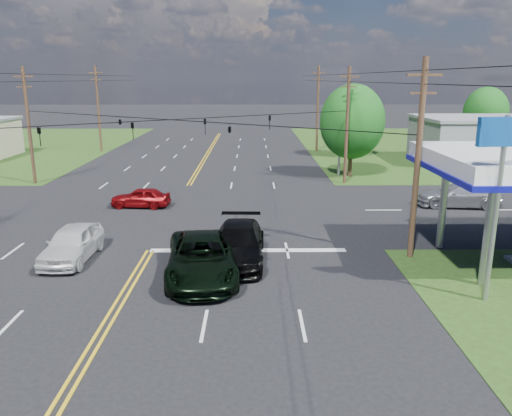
{
  "coord_description": "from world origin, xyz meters",
  "views": [
    {
      "loc": [
        5.23,
        -20.15,
        8.54
      ],
      "look_at": [
        5.42,
        6.0,
        1.74
      ],
      "focal_mm": 35.0,
      "sensor_mm": 36.0,
      "label": 1
    }
  ],
  "objects_px": {
    "polesign_se": "(502,160)",
    "pole_ne": "(347,124)",
    "retail_ne": "(488,141)",
    "suv_black": "(238,244)",
    "tree_far_r": "(486,112)",
    "pole_nw": "(29,124)",
    "pole_right_far": "(318,108)",
    "pickup_white": "(72,243)",
    "tree_right_a": "(352,122)",
    "pole_left_far": "(98,108)",
    "tree_right_b": "(353,119)",
    "pickup_dkgreen": "(202,258)",
    "pole_se": "(418,158)"
  },
  "relations": [
    {
      "from": "suv_black",
      "to": "pole_left_far",
      "type": "bearing_deg",
      "value": 116.68
    },
    {
      "from": "pickup_dkgreen",
      "to": "pickup_white",
      "type": "bearing_deg",
      "value": 155.5
    },
    {
      "from": "pole_ne",
      "to": "pickup_white",
      "type": "height_order",
      "value": "pole_ne"
    },
    {
      "from": "pickup_white",
      "to": "retail_ne",
      "type": "bearing_deg",
      "value": 42.35
    },
    {
      "from": "pickup_dkgreen",
      "to": "retail_ne",
      "type": "bearing_deg",
      "value": 43.91
    },
    {
      "from": "pole_se",
      "to": "pole_ne",
      "type": "distance_m",
      "value": 18.0
    },
    {
      "from": "pole_right_far",
      "to": "tree_far_r",
      "type": "bearing_deg",
      "value": 5.44
    },
    {
      "from": "pickup_white",
      "to": "tree_right_b",
      "type": "bearing_deg",
      "value": 60.2
    },
    {
      "from": "retail_ne",
      "to": "pole_se",
      "type": "distance_m",
      "value": 33.72
    },
    {
      "from": "polesign_se",
      "to": "pole_ne",
      "type": "bearing_deg",
      "value": 93.61
    },
    {
      "from": "retail_ne",
      "to": "suv_black",
      "type": "distance_m",
      "value": 38.95
    },
    {
      "from": "pole_se",
      "to": "pole_ne",
      "type": "bearing_deg",
      "value": 90.0
    },
    {
      "from": "pole_se",
      "to": "pole_left_far",
      "type": "relative_size",
      "value": 0.95
    },
    {
      "from": "pole_ne",
      "to": "suv_black",
      "type": "distance_m",
      "value": 20.7
    },
    {
      "from": "pole_left_far",
      "to": "suv_black",
      "type": "distance_m",
      "value": 41.59
    },
    {
      "from": "pole_nw",
      "to": "pole_left_far",
      "type": "bearing_deg",
      "value": 90.0
    },
    {
      "from": "pole_left_far",
      "to": "pickup_dkgreen",
      "type": "height_order",
      "value": "pole_left_far"
    },
    {
      "from": "pole_right_far",
      "to": "pole_nw",
      "type": "bearing_deg",
      "value": -143.84
    },
    {
      "from": "pole_se",
      "to": "pole_right_far",
      "type": "bearing_deg",
      "value": 90.0
    },
    {
      "from": "tree_right_a",
      "to": "suv_black",
      "type": "xyz_separation_m",
      "value": [
        -9.45,
        -21.46,
        -4.0
      ]
    },
    {
      "from": "tree_right_b",
      "to": "retail_ne",
      "type": "bearing_deg",
      "value": -16.5
    },
    {
      "from": "pole_right_far",
      "to": "tree_right_a",
      "type": "height_order",
      "value": "pole_right_far"
    },
    {
      "from": "pole_left_far",
      "to": "suv_black",
      "type": "bearing_deg",
      "value": -64.9
    },
    {
      "from": "tree_far_r",
      "to": "suv_black",
      "type": "xyz_separation_m",
      "value": [
        -29.45,
        -39.46,
        -3.67
      ]
    },
    {
      "from": "pole_left_far",
      "to": "tree_right_b",
      "type": "height_order",
      "value": "pole_left_far"
    },
    {
      "from": "retail_ne",
      "to": "pole_left_far",
      "type": "xyz_separation_m",
      "value": [
        -43.0,
        8.0,
        2.97
      ]
    },
    {
      "from": "pole_ne",
      "to": "pole_se",
      "type": "bearing_deg",
      "value": -90.0
    },
    {
      "from": "pole_se",
      "to": "pole_nw",
      "type": "bearing_deg",
      "value": 145.3
    },
    {
      "from": "pole_ne",
      "to": "suv_black",
      "type": "relative_size",
      "value": 1.58
    },
    {
      "from": "tree_far_r",
      "to": "suv_black",
      "type": "relative_size",
      "value": 1.27
    },
    {
      "from": "pole_right_far",
      "to": "polesign_se",
      "type": "bearing_deg",
      "value": -88.02
    },
    {
      "from": "pole_nw",
      "to": "tree_far_r",
      "type": "xyz_separation_m",
      "value": [
        47.0,
        21.0,
        -0.37
      ]
    },
    {
      "from": "tree_far_r",
      "to": "pickup_dkgreen",
      "type": "bearing_deg",
      "value": -126.79
    },
    {
      "from": "pole_nw",
      "to": "pole_right_far",
      "type": "relative_size",
      "value": 0.95
    },
    {
      "from": "pickup_white",
      "to": "pole_ne",
      "type": "bearing_deg",
      "value": 49.08
    },
    {
      "from": "pole_left_far",
      "to": "pole_right_far",
      "type": "distance_m",
      "value": 26.0
    },
    {
      "from": "pickup_white",
      "to": "polesign_se",
      "type": "xyz_separation_m",
      "value": [
        17.95,
        -4.78,
        4.81
      ]
    },
    {
      "from": "pole_ne",
      "to": "tree_far_r",
      "type": "relative_size",
      "value": 1.25
    },
    {
      "from": "pole_ne",
      "to": "pickup_dkgreen",
      "type": "relative_size",
      "value": 1.46
    },
    {
      "from": "pole_left_far",
      "to": "tree_right_a",
      "type": "xyz_separation_m",
      "value": [
        27.0,
        -16.0,
        -0.3
      ]
    },
    {
      "from": "pole_left_far",
      "to": "suv_black",
      "type": "height_order",
      "value": "pole_left_far"
    },
    {
      "from": "pole_se",
      "to": "tree_right_b",
      "type": "xyz_separation_m",
      "value": [
        3.5,
        33.0,
        -0.7
      ]
    },
    {
      "from": "pole_nw",
      "to": "polesign_se",
      "type": "bearing_deg",
      "value": -39.96
    },
    {
      "from": "tree_far_r",
      "to": "pickup_dkgreen",
      "type": "distance_m",
      "value": 51.9
    },
    {
      "from": "tree_right_b",
      "to": "tree_far_r",
      "type": "bearing_deg",
      "value": 18.92
    },
    {
      "from": "pole_se",
      "to": "tree_right_a",
      "type": "relative_size",
      "value": 1.16
    },
    {
      "from": "pole_ne",
      "to": "pole_right_far",
      "type": "relative_size",
      "value": 0.95
    },
    {
      "from": "retail_ne",
      "to": "pickup_white",
      "type": "height_order",
      "value": "retail_ne"
    },
    {
      "from": "retail_ne",
      "to": "pole_right_far",
      "type": "xyz_separation_m",
      "value": [
        -17.0,
        8.0,
        2.97
      ]
    },
    {
      "from": "pickup_dkgreen",
      "to": "tree_right_a",
      "type": "bearing_deg",
      "value": 59.43
    }
  ]
}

